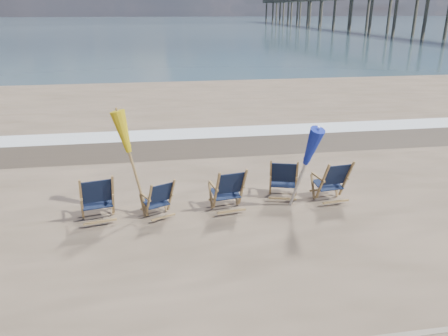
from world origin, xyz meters
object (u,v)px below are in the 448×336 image
at_px(beach_chair_1, 171,197).
at_px(fishing_pier, 365,6).
at_px(umbrella_yellow, 132,136).
at_px(beach_chair_0, 113,197).
at_px(beach_chair_4, 346,181).
at_px(beach_chair_2, 243,189).
at_px(umbrella_blue, 304,144).
at_px(beach_chair_3, 296,180).

distance_m(beach_chair_1, fishing_pier, 82.17).
xyz_separation_m(umbrella_yellow, fishing_pier, (39.88, 71.94, 2.92)).
xyz_separation_m(beach_chair_0, fishing_pier, (40.32, 72.17, 4.11)).
bearing_deg(fishing_pier, beach_chair_4, -116.10).
height_order(beach_chair_0, umbrella_yellow, umbrella_yellow).
xyz_separation_m(beach_chair_2, umbrella_blue, (1.22, -0.18, 0.99)).
distance_m(beach_chair_1, beach_chair_3, 2.82).
bearing_deg(fishing_pier, beach_chair_3, -116.86).
relative_size(beach_chair_1, umbrella_blue, 0.44).
xyz_separation_m(beach_chair_0, umbrella_blue, (3.89, -0.14, 0.97)).
relative_size(beach_chair_1, fishing_pier, 0.01).
distance_m(beach_chair_4, umbrella_blue, 1.54).
bearing_deg(umbrella_blue, umbrella_yellow, 173.95).
distance_m(beach_chair_1, beach_chair_4, 3.88).
bearing_deg(beach_chair_1, beach_chair_2, 155.37).
bearing_deg(beach_chair_3, umbrella_blue, 98.64).
height_order(beach_chair_1, beach_chair_2, beach_chair_2).
bearing_deg(umbrella_blue, beach_chair_4, 13.62).
bearing_deg(beach_chair_4, beach_chair_1, -5.82).
xyz_separation_m(beach_chair_0, umbrella_yellow, (0.44, 0.23, 1.19)).
xyz_separation_m(beach_chair_2, beach_chair_3, (1.29, 0.32, -0.01)).
relative_size(beach_chair_2, beach_chair_3, 1.01).
distance_m(beach_chair_3, umbrella_blue, 1.12).
bearing_deg(beach_chair_4, fishing_pier, -123.23).
bearing_deg(beach_chair_3, beach_chair_4, -175.11).
bearing_deg(fishing_pier, umbrella_blue, -116.74).
distance_m(beach_chair_0, beach_chair_3, 3.98).
relative_size(beach_chair_0, umbrella_blue, 0.54).
relative_size(beach_chair_1, beach_chair_4, 0.85).
distance_m(beach_chair_2, fishing_pier, 81.46).
distance_m(beach_chair_2, beach_chair_4, 2.37).
bearing_deg(beach_chair_1, beach_chair_4, 156.91).
xyz_separation_m(beach_chair_1, umbrella_yellow, (-0.72, 0.18, 1.28)).
relative_size(beach_chair_0, fishing_pier, 0.01).
bearing_deg(umbrella_yellow, beach_chair_4, -1.09).
height_order(beach_chair_1, fishing_pier, fishing_pier).
bearing_deg(umbrella_blue, beach_chair_1, 176.02).
bearing_deg(beach_chair_4, umbrella_blue, 6.49).
xyz_separation_m(beach_chair_4, umbrella_blue, (-1.15, -0.28, 0.99)).
relative_size(beach_chair_4, fishing_pier, 0.01).
xyz_separation_m(beach_chair_1, umbrella_blue, (2.73, -0.19, 1.06)).
xyz_separation_m(beach_chair_0, beach_chair_1, (1.16, 0.05, -0.10)).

